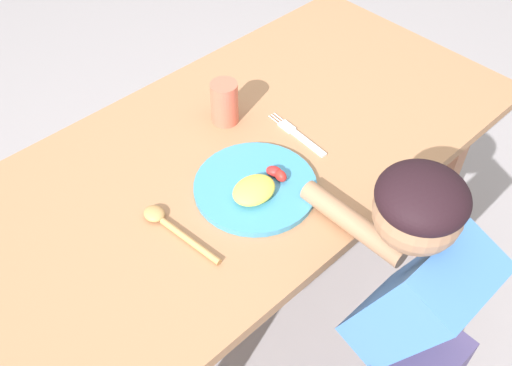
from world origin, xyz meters
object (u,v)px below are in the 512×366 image
object	(u,v)px
person	(408,342)
plate	(256,187)
fork	(299,136)
spoon	(169,225)
drinking_cup	(225,103)

from	to	relation	value
person	plate	bearing A→B (deg)	99.48
fork	spoon	world-z (taller)	spoon
spoon	drinking_cup	world-z (taller)	drinking_cup
drinking_cup	fork	bearing A→B (deg)	-62.29
fork	drinking_cup	bearing A→B (deg)	31.98
spoon	fork	bearing A→B (deg)	-94.32
fork	person	distance (m)	0.53
spoon	person	distance (m)	0.57
plate	spoon	distance (m)	0.21
drinking_cup	spoon	bearing A→B (deg)	-150.10
fork	drinking_cup	xyz separation A→B (m)	(-0.09, 0.17, 0.05)
spoon	person	bearing A→B (deg)	-155.31
drinking_cup	person	world-z (taller)	person
plate	spoon	xyz separation A→B (m)	(-0.20, 0.05, -0.00)
plate	fork	bearing A→B (deg)	16.36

